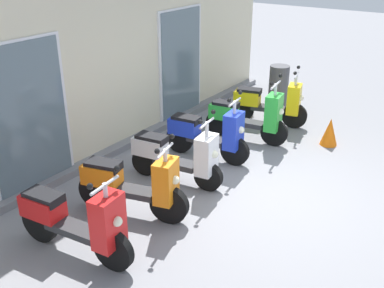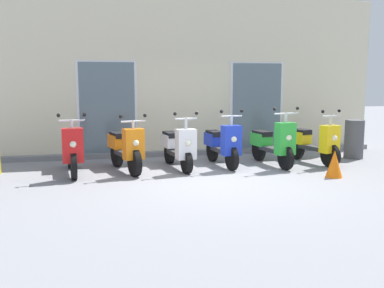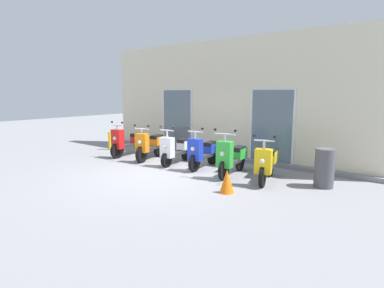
# 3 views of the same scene
# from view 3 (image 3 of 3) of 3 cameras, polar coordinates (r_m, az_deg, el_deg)

# --- Properties ---
(ground_plane) EXTENTS (40.00, 40.00, 0.00)m
(ground_plane) POSITION_cam_3_polar(r_m,az_deg,el_deg) (8.62, -6.19, -5.51)
(ground_plane) COLOR gray
(storefront_facade) EXTENTS (9.99, 0.50, 3.90)m
(storefront_facade) POSITION_cam_3_polar(r_m,az_deg,el_deg) (10.79, 5.46, 7.63)
(storefront_facade) COLOR beige
(storefront_facade) RESTS_ON ground_plane
(scooter_red) EXTENTS (0.55, 1.68, 1.24)m
(scooter_red) POSITION_cam_3_polar(r_m,az_deg,el_deg) (11.25, -11.37, 0.43)
(scooter_red) COLOR black
(scooter_red) RESTS_ON ground_plane
(scooter_orange) EXTENTS (0.73, 1.61, 1.20)m
(scooter_orange) POSITION_cam_3_polar(r_m,az_deg,el_deg) (10.49, -7.53, -0.17)
(scooter_orange) COLOR black
(scooter_orange) RESTS_ON ground_plane
(scooter_white) EXTENTS (0.58, 1.57, 1.23)m
(scooter_white) POSITION_cam_3_polar(r_m,az_deg,el_deg) (9.79, -2.81, -0.87)
(scooter_white) COLOR black
(scooter_white) RESTS_ON ground_plane
(scooter_blue) EXTENTS (0.55, 1.58, 1.25)m
(scooter_blue) POSITION_cam_3_polar(r_m,az_deg,el_deg) (9.23, 2.07, -1.40)
(scooter_blue) COLOR black
(scooter_blue) RESTS_ON ground_plane
(scooter_green) EXTENTS (0.63, 1.62, 1.30)m
(scooter_green) POSITION_cam_3_polar(r_m,az_deg,el_deg) (8.48, 7.17, -2.31)
(scooter_green) COLOR black
(scooter_green) RESTS_ON ground_plane
(scooter_yellow) EXTENTS (0.72, 1.57, 1.23)m
(scooter_yellow) POSITION_cam_3_polar(r_m,az_deg,el_deg) (8.07, 13.31, -3.23)
(scooter_yellow) COLOR black
(scooter_yellow) RESTS_ON ground_plane
(trash_bin) EXTENTS (0.44, 0.44, 0.91)m
(trash_bin) POSITION_cam_3_polar(r_m,az_deg,el_deg) (8.00, 22.67, -4.00)
(trash_bin) COLOR #4C4C51
(trash_bin) RESTS_ON ground_plane
(traffic_cone) EXTENTS (0.32, 0.32, 0.52)m
(traffic_cone) POSITION_cam_3_polar(r_m,az_deg,el_deg) (7.07, 6.27, -6.67)
(traffic_cone) COLOR orange
(traffic_cone) RESTS_ON ground_plane
(curb_bollard) EXTENTS (0.12, 0.12, 0.70)m
(curb_bollard) POSITION_cam_3_polar(r_m,az_deg,el_deg) (12.57, -14.53, 0.58)
(curb_bollard) COLOR yellow
(curb_bollard) RESTS_ON ground_plane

